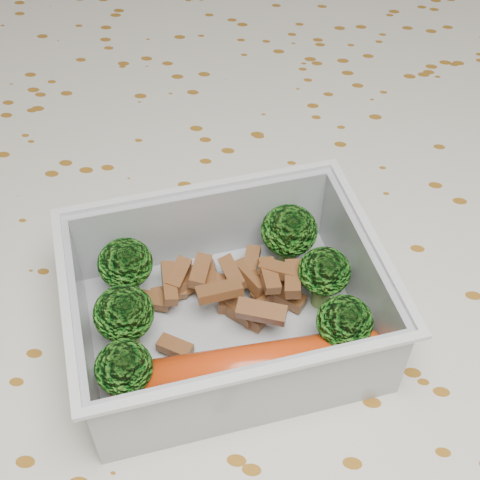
# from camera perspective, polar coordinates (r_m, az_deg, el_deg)

# --- Properties ---
(dining_table) EXTENTS (1.40, 0.90, 0.75)m
(dining_table) POSITION_cam_1_polar(r_m,az_deg,el_deg) (0.48, 0.19, -9.17)
(dining_table) COLOR brown
(dining_table) RESTS_ON ground
(tablecloth) EXTENTS (1.46, 0.96, 0.19)m
(tablecloth) POSITION_cam_1_polar(r_m,az_deg,el_deg) (0.44, 0.20, -5.60)
(tablecloth) COLOR beige
(tablecloth) RESTS_ON dining_table
(lunch_container) EXTENTS (0.20, 0.18, 0.06)m
(lunch_container) POSITION_cam_1_polar(r_m,az_deg,el_deg) (0.37, -1.14, -6.16)
(lunch_container) COLOR silver
(lunch_container) RESTS_ON tablecloth
(broccoli_florets) EXTENTS (0.15, 0.13, 0.04)m
(broccoli_florets) POSITION_cam_1_polar(r_m,az_deg,el_deg) (0.36, -1.48, -4.26)
(broccoli_florets) COLOR #608C3F
(broccoli_florets) RESTS_ON lunch_container
(meat_pile) EXTENTS (0.10, 0.08, 0.03)m
(meat_pile) POSITION_cam_1_polar(r_m,az_deg,el_deg) (0.38, -1.21, -4.17)
(meat_pile) COLOR brown
(meat_pile) RESTS_ON lunch_container
(sausage) EXTENTS (0.14, 0.06, 0.02)m
(sausage) POSITION_cam_1_polar(r_m,az_deg,el_deg) (0.35, 0.87, -10.81)
(sausage) COLOR red
(sausage) RESTS_ON lunch_container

